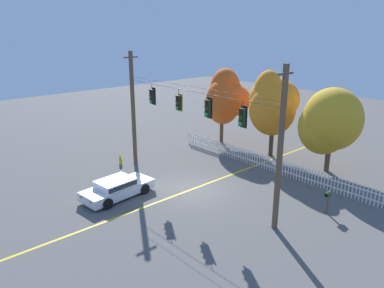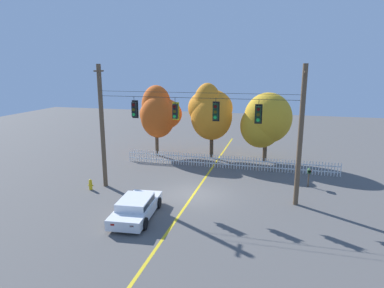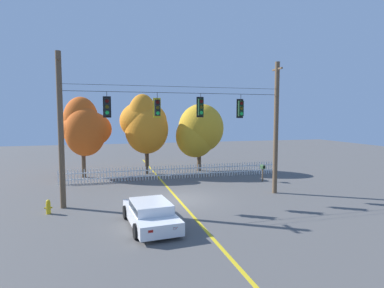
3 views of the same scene
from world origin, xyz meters
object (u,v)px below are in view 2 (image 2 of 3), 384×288
(traffic_signal_westbound_side, at_px, (258,114))
(traffic_signal_northbound_secondary, at_px, (216,112))
(autumn_maple_mid, at_px, (210,112))
(roadside_mailbox, at_px, (309,172))
(parked_car, at_px, (136,207))
(traffic_signal_southbound_primary, at_px, (175,111))
(autumn_oak_far_east, at_px, (266,120))
(traffic_signal_northbound_primary, at_px, (134,109))
(fire_hydrant, at_px, (91,185))
(autumn_maple_near_fence, at_px, (159,113))

(traffic_signal_westbound_side, bearing_deg, traffic_signal_northbound_secondary, 179.99)
(autumn_maple_mid, height_order, roadside_mailbox, autumn_maple_mid)
(traffic_signal_westbound_side, bearing_deg, parked_car, -146.35)
(traffic_signal_southbound_primary, distance_m, autumn_oak_far_east, 10.66)
(traffic_signal_northbound_primary, xyz_separation_m, roadside_mailbox, (11.28, 3.45, -4.39))
(traffic_signal_southbound_primary, bearing_deg, parked_car, -103.97)
(traffic_signal_southbound_primary, height_order, autumn_maple_mid, autumn_maple_mid)
(roadside_mailbox, bearing_deg, parked_car, -141.70)
(autumn_maple_mid, relative_size, roadside_mailbox, 5.26)
(traffic_signal_northbound_primary, bearing_deg, roadside_mailbox, 17.00)
(traffic_signal_westbound_side, relative_size, roadside_mailbox, 1.13)
(traffic_signal_southbound_primary, distance_m, fire_hydrant, 7.71)
(traffic_signal_northbound_primary, distance_m, autumn_maple_mid, 9.67)
(autumn_maple_near_fence, height_order, autumn_oak_far_east, autumn_maple_near_fence)
(parked_car, bearing_deg, traffic_signal_southbound_primary, 76.03)
(traffic_signal_southbound_primary, relative_size, roadside_mailbox, 1.10)
(traffic_signal_westbound_side, xyz_separation_m, autumn_maple_mid, (-4.75, 9.08, -1.17))
(autumn_oak_far_east, bearing_deg, parked_car, -115.24)
(traffic_signal_northbound_secondary, relative_size, traffic_signal_westbound_side, 0.97)
(traffic_signal_northbound_primary, relative_size, roadside_mailbox, 1.10)
(traffic_signal_northbound_secondary, xyz_separation_m, autumn_maple_near_fence, (-7.02, 8.99, -1.48))
(traffic_signal_southbound_primary, xyz_separation_m, autumn_oak_far_east, (5.21, 9.13, -1.77))
(fire_hydrant, relative_size, roadside_mailbox, 0.57)
(traffic_signal_westbound_side, relative_size, autumn_maple_mid, 0.21)
(traffic_signal_northbound_secondary, bearing_deg, autumn_maple_mid, 103.65)
(traffic_signal_southbound_primary, xyz_separation_m, roadside_mailbox, (8.52, 3.45, -4.37))
(traffic_signal_northbound_primary, xyz_separation_m, traffic_signal_westbound_side, (7.88, 0.00, -0.04))
(traffic_signal_northbound_primary, distance_m, roadside_mailbox, 12.59)
(fire_hydrant, distance_m, roadside_mailbox, 14.95)
(traffic_signal_westbound_side, height_order, parked_car, traffic_signal_westbound_side)
(autumn_oak_far_east, bearing_deg, fire_hydrant, -137.42)
(traffic_signal_northbound_secondary, relative_size, roadside_mailbox, 1.09)
(traffic_signal_southbound_primary, relative_size, traffic_signal_westbound_side, 0.98)
(traffic_signal_westbound_side, distance_m, roadside_mailbox, 6.51)
(traffic_signal_northbound_primary, height_order, traffic_signal_northbound_secondary, same)
(traffic_signal_southbound_primary, height_order, autumn_maple_near_fence, autumn_maple_near_fence)
(autumn_maple_near_fence, distance_m, roadside_mailbox, 14.41)
(traffic_signal_northbound_primary, bearing_deg, traffic_signal_southbound_primary, -0.01)
(traffic_signal_southbound_primary, bearing_deg, autumn_maple_near_fence, 116.30)
(traffic_signal_westbound_side, height_order, autumn_oak_far_east, traffic_signal_westbound_side)
(traffic_signal_northbound_primary, height_order, parked_car, traffic_signal_northbound_primary)
(traffic_signal_northbound_secondary, bearing_deg, autumn_oak_far_east, 73.86)
(traffic_signal_northbound_secondary, height_order, roadside_mailbox, traffic_signal_northbound_secondary)
(parked_car, height_order, roadside_mailbox, roadside_mailbox)
(traffic_signal_westbound_side, distance_m, autumn_maple_mid, 10.31)
(autumn_maple_near_fence, xyz_separation_m, fire_hydrant, (-1.30, -9.94, -3.63))
(autumn_maple_near_fence, relative_size, autumn_oak_far_east, 1.08)
(traffic_signal_southbound_primary, distance_m, parked_car, 6.39)
(traffic_signal_southbound_primary, relative_size, traffic_signal_northbound_secondary, 1.01)
(traffic_signal_northbound_primary, bearing_deg, autumn_oak_far_east, 48.87)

